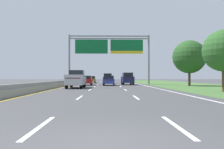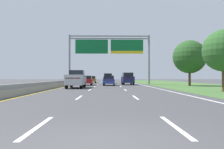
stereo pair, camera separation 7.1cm
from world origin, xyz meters
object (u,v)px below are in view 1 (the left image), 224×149
at_px(car_gold_left_lane_sedan, 92,79).
at_px(roadside_tree_near, 224,51).
at_px(car_black_centre_lane_suv, 108,78).
at_px(car_blue_centre_lane_sedan, 109,80).
at_px(roadside_tree_mid, 189,57).
at_px(overhead_sign_gantry, 109,49).
at_px(car_navy_right_lane_suv, 127,78).
at_px(car_red_left_lane_sedan, 86,80).
at_px(pickup_truck_silver, 76,79).

relative_size(car_gold_left_lane_sedan, roadside_tree_near, 0.79).
distance_m(car_black_centre_lane_suv, car_gold_left_lane_sedan, 4.92).
height_order(car_blue_centre_lane_sedan, roadside_tree_mid, roadside_tree_mid).
bearing_deg(overhead_sign_gantry, roadside_tree_mid, -31.57).
height_order(car_navy_right_lane_suv, car_blue_centre_lane_sedan, car_navy_right_lane_suv).
bearing_deg(roadside_tree_mid, car_red_left_lane_sedan, 168.99).
xyz_separation_m(overhead_sign_gantry, car_red_left_lane_sedan, (-3.78, -4.41, -5.72)).
xyz_separation_m(pickup_truck_silver, car_gold_left_lane_sedan, (0.26, 24.46, -0.26)).
xyz_separation_m(overhead_sign_gantry, car_navy_right_lane_suv, (3.18, -2.15, -5.44)).
xyz_separation_m(pickup_truck_silver, car_blue_centre_lane_sedan, (4.09, 8.67, -0.26)).
relative_size(pickup_truck_silver, car_navy_right_lane_suv, 1.14).
relative_size(overhead_sign_gantry, car_black_centre_lane_suv, 3.20).
xyz_separation_m(car_navy_right_lane_suv, car_gold_left_lane_sedan, (-7.09, 12.43, -0.28)).
height_order(overhead_sign_gantry, car_gold_left_lane_sedan, overhead_sign_gantry).
bearing_deg(car_navy_right_lane_suv, car_red_left_lane_sedan, 106.51).
bearing_deg(car_navy_right_lane_suv, car_blue_centre_lane_sedan, 134.44).
distance_m(pickup_truck_silver, roadside_tree_near, 16.63).
distance_m(pickup_truck_silver, car_navy_right_lane_suv, 14.10).
height_order(car_black_centre_lane_suv, car_blue_centre_lane_sedan, car_black_centre_lane_suv).
bearing_deg(car_gold_left_lane_sedan, car_red_left_lane_sedan, 179.05).
relative_size(overhead_sign_gantry, car_blue_centre_lane_sedan, 3.39).
height_order(car_navy_right_lane_suv, car_black_centre_lane_suv, same).
distance_m(car_navy_right_lane_suv, car_blue_centre_lane_sedan, 4.69).
bearing_deg(pickup_truck_silver, roadside_tree_near, -119.06).
xyz_separation_m(car_gold_left_lane_sedan, roadside_tree_near, (14.12, -32.37, 2.91)).
relative_size(car_navy_right_lane_suv, car_gold_left_lane_sedan, 1.07).
xyz_separation_m(car_navy_right_lane_suv, roadside_tree_mid, (9.06, -5.37, 3.34)).
bearing_deg(roadside_tree_mid, car_gold_left_lane_sedan, 132.23).
bearing_deg(pickup_truck_silver, car_blue_centre_lane_sedan, -25.52).
xyz_separation_m(overhead_sign_gantry, roadside_tree_mid, (12.24, -7.52, -2.10)).
bearing_deg(car_gold_left_lane_sedan, car_navy_right_lane_suv, -151.78).
bearing_deg(car_red_left_lane_sedan, car_black_centre_lane_suv, -18.43).
bearing_deg(car_blue_centre_lane_sedan, roadside_tree_mid, -97.78).
xyz_separation_m(overhead_sign_gantry, pickup_truck_silver, (-4.18, -14.19, -5.46)).
xyz_separation_m(pickup_truck_silver, car_navy_right_lane_suv, (7.35, 12.03, 0.02)).
bearing_deg(overhead_sign_gantry, car_red_left_lane_sedan, -130.61).
relative_size(car_red_left_lane_sedan, car_gold_left_lane_sedan, 1.00).
bearing_deg(roadside_tree_mid, car_black_centre_lane_suv, 130.65).
relative_size(car_navy_right_lane_suv, car_black_centre_lane_suv, 1.01).
relative_size(pickup_truck_silver, car_red_left_lane_sedan, 1.22).
relative_size(car_black_centre_lane_suv, car_blue_centre_lane_sedan, 1.06).
height_order(car_red_left_lane_sedan, car_blue_centre_lane_sedan, same).
relative_size(overhead_sign_gantry, car_navy_right_lane_suv, 3.17).
distance_m(overhead_sign_gantry, car_blue_centre_lane_sedan, 7.95).
bearing_deg(car_red_left_lane_sedan, car_navy_right_lane_suv, -73.28).
bearing_deg(roadside_tree_near, car_black_centre_lane_suv, 109.75).
distance_m(pickup_truck_silver, car_red_left_lane_sedan, 9.79).
height_order(car_navy_right_lane_suv, car_gold_left_lane_sedan, car_navy_right_lane_suv).
bearing_deg(pickup_truck_silver, car_navy_right_lane_suv, -31.68).
height_order(car_black_centre_lane_suv, roadside_tree_mid, roadside_tree_mid).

